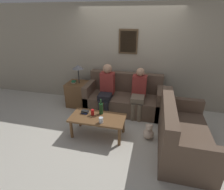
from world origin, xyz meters
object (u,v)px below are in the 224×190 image
(couch_main, at_px, (124,98))
(person_left, at_px, (107,87))
(couch_side, at_px, (181,135))
(coffee_table, at_px, (98,120))
(wine_bottle, at_px, (101,108))
(person_right, at_px, (139,91))
(drinking_glass, at_px, (101,120))
(teddy_bear, at_px, (149,132))

(couch_main, height_order, person_left, person_left)
(couch_side, distance_m, coffee_table, 1.60)
(wine_bottle, relative_size, person_right, 0.28)
(drinking_glass, bearing_deg, person_right, 64.79)
(drinking_glass, bearing_deg, wine_bottle, 106.95)
(couch_main, distance_m, couch_side, 1.79)
(person_right, bearing_deg, person_left, -176.17)
(person_left, height_order, person_right, person_left)
(couch_main, height_order, coffee_table, couch_main)
(wine_bottle, xyz_separation_m, teddy_bear, (1.00, -0.01, -0.41))
(couch_side, height_order, person_right, person_right)
(couch_side, bearing_deg, wine_bottle, 82.89)
(coffee_table, bearing_deg, couch_side, -1.83)
(couch_main, bearing_deg, person_right, -20.55)
(couch_side, distance_m, person_left, 2.02)
(teddy_bear, bearing_deg, person_right, 109.44)
(couch_main, bearing_deg, teddy_bear, -56.32)
(wine_bottle, height_order, person_right, person_right)
(coffee_table, relative_size, wine_bottle, 3.37)
(couch_side, xyz_separation_m, person_left, (-1.69, 1.05, 0.35))
(person_left, bearing_deg, teddy_bear, -37.87)
(couch_main, bearing_deg, couch_side, -44.33)
(wine_bottle, height_order, teddy_bear, wine_bottle)
(coffee_table, xyz_separation_m, teddy_bear, (1.03, 0.13, -0.23))
(wine_bottle, bearing_deg, person_left, 97.72)
(coffee_table, bearing_deg, teddy_bear, 7.40)
(couch_main, bearing_deg, drinking_glass, -98.03)
(wine_bottle, distance_m, drinking_glass, 0.34)
(drinking_glass, bearing_deg, couch_side, 4.74)
(wine_bottle, relative_size, teddy_bear, 0.98)
(wine_bottle, xyz_separation_m, person_right, (0.68, 0.91, 0.08))
(drinking_glass, distance_m, person_left, 1.21)
(coffee_table, bearing_deg, person_left, 94.87)
(couch_main, xyz_separation_m, teddy_bear, (0.71, -1.07, -0.18))
(couch_main, xyz_separation_m, coffee_table, (-0.32, -1.20, 0.05))
(teddy_bear, bearing_deg, person_left, 142.13)
(couch_main, bearing_deg, coffee_table, -105.00)
(drinking_glass, bearing_deg, teddy_bear, 18.79)
(couch_side, bearing_deg, coffee_table, 88.17)
(drinking_glass, relative_size, person_left, 0.09)
(couch_main, distance_m, person_left, 0.57)
(couch_side, distance_m, wine_bottle, 1.60)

